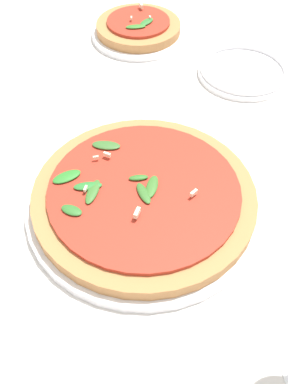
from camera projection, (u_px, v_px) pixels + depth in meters
name	position (u px, v px, depth m)	size (l,w,h in m)	color
ground_plane	(164.00, 225.00, 0.61)	(6.00, 6.00, 0.00)	silver
pizza_arugula_main	(144.00, 198.00, 0.62)	(0.33, 0.33, 0.05)	white
pizza_personal_side	(138.00, 30.00, 0.92)	(0.19, 0.19, 0.05)	white
side_plate_white	(243.00, 71.00, 0.83)	(0.17, 0.17, 0.02)	white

